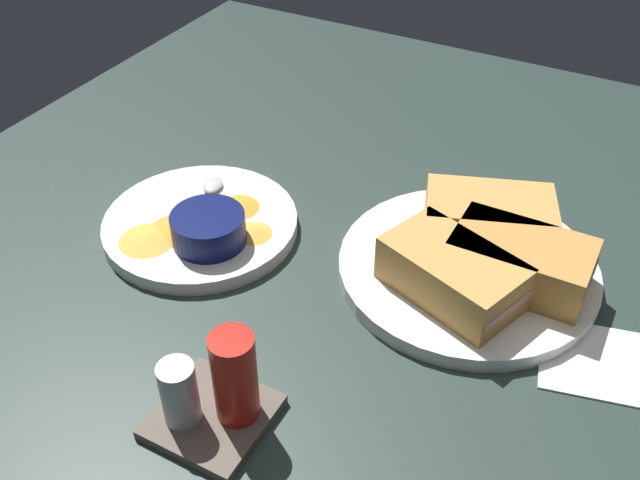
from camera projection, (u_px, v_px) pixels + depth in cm
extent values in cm
cube|color=#283833|center=(374.00, 276.00, 75.21)|extent=(110.00, 110.00, 3.00)
cylinder|color=white|center=(467.00, 269.00, 72.69)|extent=(26.10, 26.10, 1.60)
cube|color=tan|center=(452.00, 273.00, 67.34)|extent=(14.81, 11.57, 4.80)
cube|color=#DB938E|center=(452.00, 273.00, 67.34)|extent=(14.85, 11.09, 0.80)
cube|color=#C68C42|center=(520.00, 261.00, 68.74)|extent=(13.02, 7.63, 4.80)
cube|color=#DB938E|center=(520.00, 261.00, 68.74)|extent=(13.28, 7.03, 0.80)
cube|color=tan|center=(489.00, 218.00, 74.01)|extent=(14.82, 11.62, 4.80)
cube|color=#DB938E|center=(489.00, 218.00, 74.01)|extent=(14.86, 11.14, 0.80)
cylinder|color=#0C144C|center=(499.00, 220.00, 74.50)|extent=(6.68, 6.68, 3.88)
cylinder|color=black|center=(502.00, 208.00, 73.53)|extent=(5.48, 5.48, 0.60)
cube|color=silver|center=(434.00, 271.00, 70.82)|extent=(2.82, 5.39, 0.40)
ellipsoid|color=silver|center=(471.00, 247.00, 73.45)|extent=(3.25, 3.79, 0.80)
cylinder|color=white|center=(201.00, 224.00, 78.37)|extent=(21.12, 21.12, 1.60)
cylinder|color=#0C144C|center=(208.00, 228.00, 73.85)|extent=(7.71, 7.71, 3.31)
cylinder|color=olive|center=(207.00, 219.00, 73.06)|extent=(6.32, 6.32, 0.60)
cube|color=silver|center=(201.00, 214.00, 78.03)|extent=(2.72, 5.42, 0.40)
ellipsoid|color=silver|center=(213.00, 185.00, 82.18)|extent=(3.20, 3.78, 0.80)
cone|color=gold|center=(205.00, 205.00, 79.26)|extent=(6.28, 6.28, 0.60)
cone|color=gold|center=(253.00, 231.00, 75.63)|extent=(5.19, 5.19, 0.60)
cone|color=orange|center=(217.00, 240.00, 74.54)|extent=(5.21, 5.21, 0.60)
cone|color=gold|center=(147.00, 238.00, 74.74)|extent=(8.34, 8.34, 0.60)
cone|color=gold|center=(236.00, 206.00, 79.10)|extent=(6.91, 6.91, 0.60)
cone|color=gold|center=(175.00, 228.00, 76.03)|extent=(6.68, 6.68, 0.60)
cube|color=brown|center=(213.00, 417.00, 58.82)|extent=(9.00, 9.00, 1.00)
cylinder|color=red|center=(235.00, 377.00, 55.99)|extent=(3.60, 3.60, 8.50)
cylinder|color=#B2B2B2|center=(179.00, 393.00, 56.32)|extent=(3.00, 3.00, 6.00)
cube|color=white|center=(603.00, 361.00, 63.87)|extent=(12.76, 11.27, 0.40)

